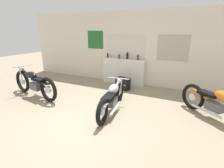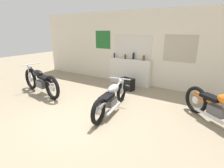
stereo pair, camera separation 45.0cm
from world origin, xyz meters
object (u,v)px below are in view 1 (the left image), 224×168
Objects in this scene: bottle_leftmost at (108,55)px; bottle_right_center at (138,57)px; bottle_left_center at (119,56)px; bottle_center at (127,55)px; hard_case_black at (123,84)px; motorcycle_orange at (218,104)px; motorcycle_silver at (112,98)px; motorcycle_black at (34,83)px.

bottle_leftmost is 0.95× the size of bottle_right_center.
bottle_leftmost is at bearing 174.50° from bottle_left_center.
bottle_center is (0.31, 0.08, 0.04)m from bottle_left_center.
bottle_leftmost is 0.85m from bottle_center.
bottle_left_center is 0.38× the size of hard_case_black.
hard_case_black is at bearing -114.83° from bottle_right_center.
motorcycle_orange is (3.37, -1.79, -0.67)m from bottle_left_center.
hard_case_black is (-0.46, 1.78, -0.17)m from motorcycle_silver.
motorcycle_silver is at bearing -76.52° from bottle_center.
bottle_right_center is (0.46, -0.08, -0.03)m from bottle_center.
motorcycle_orange is at bearing -34.57° from bottle_right_center.
motorcycle_silver is at bearing -164.97° from motorcycle_orange.
motorcycle_silver is 1.22× the size of motorcycle_orange.
bottle_leftmost is 4.37m from motorcycle_orange.
bottle_center is at bearing 51.55° from motorcycle_black.
bottle_right_center is at bearing 93.40° from motorcycle_silver.
bottle_left_center is 1.19m from hard_case_black.
hard_case_black is (0.15, -0.75, -0.92)m from bottle_center.
bottle_right_center is at bearing 0.34° from bottle_left_center.
motorcycle_silver is at bearing -86.60° from bottle_right_center.
motorcycle_orange is 3.12× the size of hard_case_black.
bottle_center is 1.20m from hard_case_black.
motorcycle_silver reaches higher than hard_case_black.
bottle_center is 1.27× the size of bottle_right_center.
bottle_leftmost is at bearing -177.81° from bottle_center.
bottle_leftmost is 3.02m from motorcycle_black.
bottle_leftmost is at bearing 120.18° from motorcycle_silver.
motorcycle_black reaches higher than motorcycle_silver.
bottle_right_center is at bearing 45.14° from motorcycle_black.
bottle_left_center reaches higher than motorcycle_orange.
hard_case_black is (-2.91, 1.12, -0.21)m from motorcycle_orange.
motorcycle_black is (-2.13, -2.68, -0.69)m from bottle_center.
bottle_center is 3.66m from motorcycle_orange.
bottle_left_center is at bearing 124.78° from hard_case_black.
motorcycle_silver is at bearing -69.43° from bottle_left_center.
motorcycle_black is (-2.59, -2.60, -0.66)m from bottle_right_center.
motorcycle_black is at bearing -124.98° from bottle_left_center.
bottle_left_center is (0.53, -0.05, -0.01)m from bottle_leftmost.
bottle_leftmost is 1.51m from hard_case_black.
bottle_center is at bearing 170.24° from bottle_right_center.
bottle_center is at bearing 103.48° from motorcycle_silver.
bottle_right_center is 0.11× the size of motorcycle_silver.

